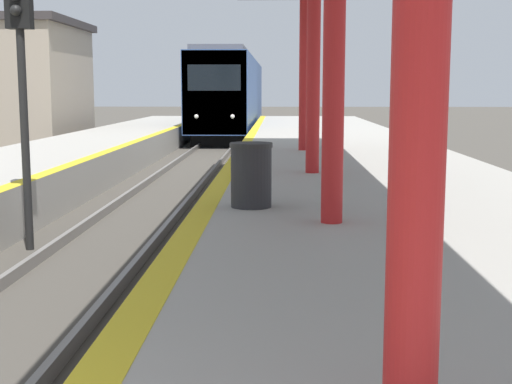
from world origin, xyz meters
TOP-DOWN VIEW (x-y plane):
  - train at (0.00, 38.09)m, footprint 2.64×22.24m
  - signal_mid at (-1.13, 8.88)m, footprint 0.36×0.31m
  - trash_bin at (2.25, 7.68)m, footprint 0.55×0.55m

SIDE VIEW (x-z plane):
  - trash_bin at x=2.25m, z-range 0.87..1.71m
  - train at x=0.00m, z-range 0.04..4.24m
  - signal_mid at x=-1.13m, z-range 0.84..4.98m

